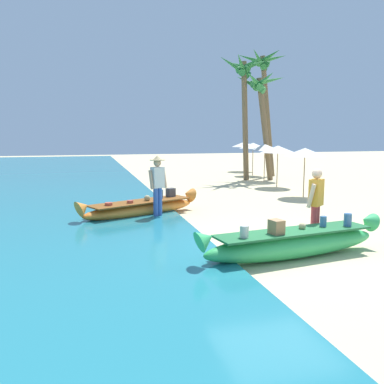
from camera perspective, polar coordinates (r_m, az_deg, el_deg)
The scene contains 13 objects.
ground_plane at distance 9.14m, azimuth 11.61°, elevation -7.77°, with size 80.00×80.00×0.00m, color beige.
boat_green_foreground at distance 8.52m, azimuth 13.93°, elevation -6.84°, with size 4.32×1.29×0.84m.
boat_orange_midground at distance 12.41m, azimuth -7.05°, elevation -2.17°, with size 3.92×2.33×0.77m.
person_vendor_hatted at distance 11.88m, azimuth -4.80°, elevation 1.33°, with size 0.58×0.44×1.85m.
person_tourist_customer at distance 9.44m, azimuth 16.78°, elevation -1.38°, with size 0.56×0.49×1.72m.
parasol_row_0 at distance 16.48m, azimuth 15.39°, elevation 5.34°, with size 1.60×1.60×1.91m.
parasol_row_1 at distance 19.25m, azimuth 11.81°, elevation 5.83°, with size 1.60×1.60×1.91m.
parasol_row_2 at distance 21.56m, azimuth 10.06°, elevation 6.12°, with size 1.60×1.60×1.91m.
parasol_row_3 at distance 24.26m, azimuth 8.46°, elevation 6.37°, with size 1.60×1.60×1.91m.
parasol_row_4 at distance 26.97m, azimuth 7.26°, elevation 6.57°, with size 1.60×1.60×1.91m.
palm_tree_tall_inland at distance 21.99m, azimuth 7.23°, elevation 15.06°, with size 2.82×2.55×6.42m.
palm_tree_leaning_seaward at distance 21.98m, azimuth 9.51°, elevation 13.16°, with size 2.68×2.75×5.59m.
palm_tree_mid_cluster at distance 24.08m, azimuth 9.97°, elevation 15.36°, with size 2.86×2.75×7.03m.
Camera 1 is at (-3.94, -7.86, 2.49)m, focal length 38.47 mm.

